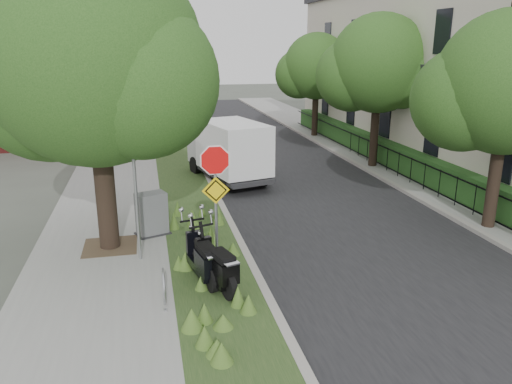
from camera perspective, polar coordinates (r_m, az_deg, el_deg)
ground at (r=11.90m, az=2.81°, el=-10.24°), size 120.00×120.00×0.00m
sidewalk_near at (r=20.96m, az=-15.90°, el=1.24°), size 3.50×60.00×0.12m
verge at (r=20.96m, az=-8.39°, el=1.70°), size 2.00×60.00×0.12m
kerb_near at (r=21.05m, az=-5.68°, el=1.88°), size 0.20×60.00×0.13m
road at (r=21.73m, az=3.53°, el=2.23°), size 7.00×60.00×0.01m
kerb_far at (r=22.91m, az=11.99°, el=2.80°), size 0.20×60.00×0.13m
footpath_far at (r=23.66m, az=15.75°, el=2.96°), size 3.20×60.00×0.12m
street_tree_main at (r=13.16m, az=-18.33°, el=13.32°), size 6.21×5.54×7.66m
bare_post at (r=12.46m, az=-13.64°, el=1.01°), size 0.08×0.08×4.00m
bike_hoop at (r=10.79m, az=-10.49°, el=-10.53°), size 0.06×0.78×0.77m
sign_assembly at (r=11.33m, az=-4.65°, el=0.97°), size 0.94×0.08×3.22m
fence_far at (r=23.08m, az=13.66°, el=4.33°), size 0.04×24.00×1.00m
hedge_far at (r=23.39m, az=15.21°, el=4.38°), size 1.00×24.00×1.10m
terrace_houses at (r=24.84m, az=23.38°, el=12.44°), size 7.40×26.40×8.20m
brick_building at (r=32.93m, az=-24.82°, el=13.05°), size 9.40×10.40×8.30m
far_tree_a at (r=15.76m, az=26.46°, el=10.38°), size 4.60×4.10×6.22m
far_tree_b at (r=22.55m, az=13.64°, el=13.56°), size 4.83×4.31×6.56m
far_tree_c at (r=29.96m, az=6.79°, el=13.72°), size 4.37×3.89×5.93m
scooter_near at (r=11.10m, az=-4.29°, el=-8.96°), size 0.83×1.96×0.96m
scooter_far at (r=11.47m, az=-5.90°, el=-8.15°), size 0.68×1.99×0.96m
box_truck at (r=19.95m, az=-3.15°, el=4.99°), size 2.92×4.96×2.11m
utility_cabinet at (r=14.50m, az=-11.83°, el=-2.54°), size 1.07×0.89×1.22m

